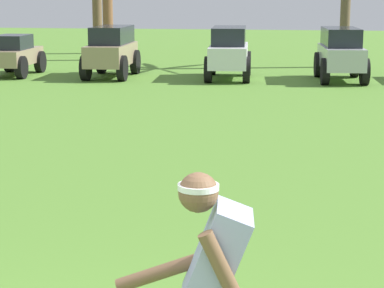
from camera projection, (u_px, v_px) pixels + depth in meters
name	position (u px, v px, depth m)	size (l,w,h in m)	color
frisbee_thrower	(217.00, 288.00, 3.94)	(1.11, 0.47, 1.42)	black
parked_car_slot_b	(14.00, 55.00, 20.26)	(1.12, 2.22, 1.10)	#998466
parked_car_slot_c	(112.00, 50.00, 19.89)	(1.18, 2.42, 1.34)	#998466
parked_car_slot_d	(229.00, 51.00, 19.51)	(1.27, 2.45, 1.34)	silver
parked_car_slot_e	(341.00, 52.00, 19.09)	(1.32, 2.47, 1.34)	#B7BABF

